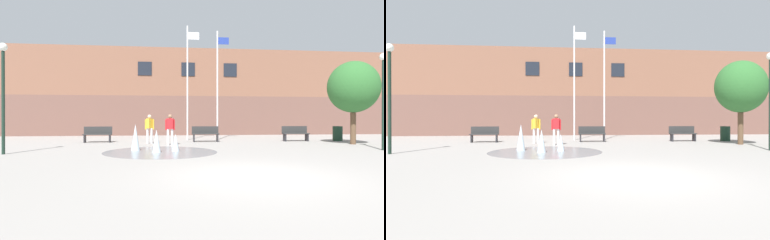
# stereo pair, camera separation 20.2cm
# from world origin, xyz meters

# --- Properties ---
(ground_plane) EXTENTS (100.00, 100.00, 0.00)m
(ground_plane) POSITION_xyz_m (0.00, 0.00, 0.00)
(ground_plane) COLOR gray
(library_building) EXTENTS (36.00, 6.05, 7.16)m
(library_building) POSITION_xyz_m (0.00, 20.38, 3.58)
(library_building) COLOR brown
(library_building) RESTS_ON ground
(splash_fountain) EXTENTS (4.67, 4.67, 1.13)m
(splash_fountain) POSITION_xyz_m (-2.53, 5.59, 0.33)
(splash_fountain) COLOR gray
(splash_fountain) RESTS_ON ground
(park_bench_far_left) EXTENTS (1.60, 0.44, 0.91)m
(park_bench_far_left) POSITION_xyz_m (-5.85, 10.72, 0.48)
(park_bench_far_left) COLOR #28282D
(park_bench_far_left) RESTS_ON ground
(park_bench_left_of_flagpoles) EXTENTS (1.60, 0.44, 0.91)m
(park_bench_left_of_flagpoles) POSITION_xyz_m (0.40, 10.55, 0.48)
(park_bench_left_of_flagpoles) COLOR #28282D
(park_bench_left_of_flagpoles) RESTS_ON ground
(park_bench_near_trashcan) EXTENTS (1.60, 0.44, 0.91)m
(park_bench_near_trashcan) POSITION_xyz_m (5.90, 10.43, 0.48)
(park_bench_near_trashcan) COLOR #28282D
(park_bench_near_trashcan) RESTS_ON ground
(adult_in_red) EXTENTS (0.50, 0.39, 1.59)m
(adult_in_red) POSITION_xyz_m (-2.85, 9.58, 0.93)
(adult_in_red) COLOR silver
(adult_in_red) RESTS_ON ground
(adult_watching) EXTENTS (0.50, 0.27, 1.59)m
(adult_watching) POSITION_xyz_m (-1.76, 8.53, 0.93)
(adult_watching) COLOR silver
(adult_watching) RESTS_ON ground
(flagpole_left) EXTENTS (0.80, 0.10, 7.26)m
(flagpole_left) POSITION_xyz_m (-0.51, 11.98, 3.87)
(flagpole_left) COLOR silver
(flagpole_left) RESTS_ON ground
(flagpole_right) EXTENTS (0.80, 0.10, 7.00)m
(flagpole_right) POSITION_xyz_m (1.42, 11.98, 3.74)
(flagpole_right) COLOR silver
(flagpole_right) RESTS_ON ground
(lamp_post_left_lane) EXTENTS (0.32, 0.32, 4.28)m
(lamp_post_left_lane) POSITION_xyz_m (-8.26, 5.22, 2.76)
(lamp_post_left_lane) COLOR #192D23
(lamp_post_left_lane) RESTS_ON ground
(lamp_post_right_lane) EXTENTS (0.32, 0.32, 4.22)m
(lamp_post_right_lane) POSITION_xyz_m (7.37, 5.07, 2.73)
(lamp_post_right_lane) COLOR #192D23
(lamp_post_right_lane) RESTS_ON ground
(trash_can) EXTENTS (0.56, 0.56, 0.90)m
(trash_can) POSITION_xyz_m (8.55, 10.31, 0.45)
(trash_can) COLOR #193323
(trash_can) RESTS_ON ground
(street_tree_near_building) EXTENTS (2.58, 2.58, 4.43)m
(street_tree_near_building) POSITION_xyz_m (7.96, 7.97, 3.04)
(street_tree_near_building) COLOR brown
(street_tree_near_building) RESTS_ON ground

